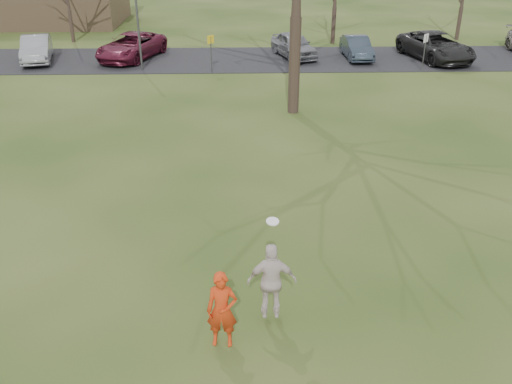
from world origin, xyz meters
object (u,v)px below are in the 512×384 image
car_1 (36,49)px  car_2 (131,46)px  player_defender (222,310)px  car_5 (357,48)px  car_6 (436,46)px  car_4 (294,45)px  catching_play (272,281)px

car_1 → car_2: (5.62, 0.46, 0.01)m
player_defender → car_5: player_defender is taller
car_1 → car_6: car_6 is taller
player_defender → car_6: 27.66m
player_defender → car_4: 25.90m
player_defender → car_4: size_ratio=0.41×
car_5 → car_6: 4.77m
car_5 → car_6: car_6 is taller
car_2 → player_defender: bearing=-57.1°
car_4 → car_6: (8.58, -0.87, 0.06)m
car_1 → catching_play: size_ratio=1.89×
car_4 → catching_play: bearing=-113.8°
player_defender → car_1: 27.63m
car_6 → car_5: bearing=160.7°
car_2 → car_4: size_ratio=1.26×
car_2 → catching_play: size_ratio=2.29×
car_6 → catching_play: size_ratio=2.40×
car_5 → car_2: bearing=176.6°
car_6 → catching_play: (-11.28, -24.09, 0.26)m
car_4 → car_6: 8.62m
player_defender → catching_play: catching_play is taller
player_defender → catching_play: 1.28m
car_4 → car_1: bearing=164.8°
car_2 → car_6: 18.56m
car_5 → car_6: bearing=-6.7°
car_2 → catching_play: (7.27, -24.77, 0.30)m
car_6 → car_1: bearing=164.8°
car_4 → car_2: bearing=163.4°
player_defender → car_6: player_defender is taller
car_5 → catching_play: catching_play is taller
car_1 → car_4: 15.60m
car_5 → car_6: (4.75, -0.38, 0.14)m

